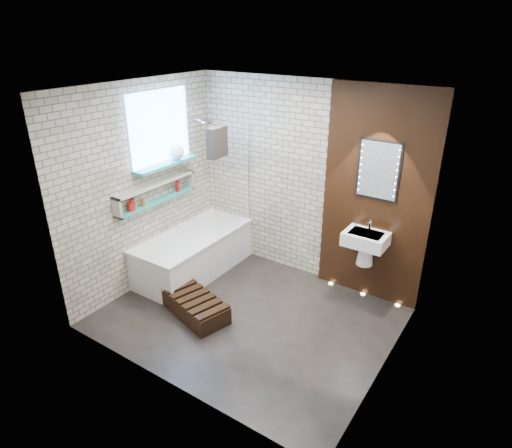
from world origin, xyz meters
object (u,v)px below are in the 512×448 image
Objects in this scene: led_mirror at (378,170)px; bathtub at (194,253)px; bath_screen at (232,181)px; walnut_step at (193,305)px; washbasin at (365,243)px.

bathtub is at bearing -160.22° from led_mirror.
bath_screen is 1.47× the size of walnut_step.
bathtub is 2.68m from led_mirror.
bathtub is 1.14m from bath_screen.
led_mirror is at bearing 44.67° from walnut_step.
bathtub is 0.99m from walnut_step.
bath_screen is 1.69m from walnut_step.
washbasin is (2.17, 0.62, 0.50)m from bathtub.
led_mirror is (1.82, 0.34, 0.37)m from bath_screen.
washbasin is 0.88m from led_mirror.
bathtub is 2.49× the size of led_mirror.
walnut_step is (0.27, -1.19, -1.17)m from bath_screen.
walnut_step is at bearing -138.44° from washbasin.
bath_screen reaches higher than walnut_step.
led_mirror is at bearing 10.66° from bath_screen.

